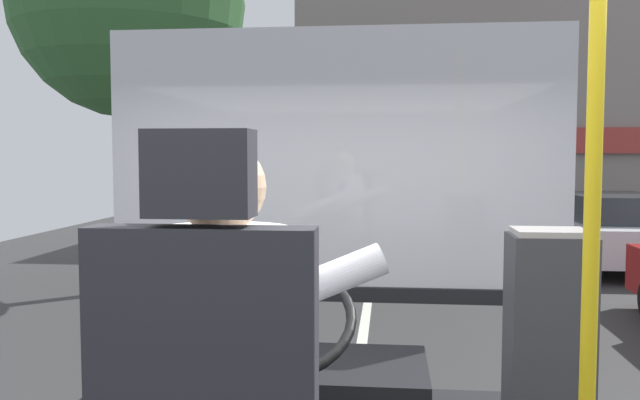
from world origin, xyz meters
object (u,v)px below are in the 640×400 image
Objects in this scene: handrail_pole at (592,231)px; parked_car_silver at (501,193)px; bus_driver at (229,361)px; parked_car_white at (608,229)px; parked_car_green at (538,205)px; fare_box at (547,375)px.

handrail_pole is 22.66m from parked_car_silver.
bus_driver reaches higher than parked_car_white.
parked_car_white reaches higher than parked_car_green.
handrail_pole is 2.09× the size of fare_box.
parked_car_green is at bearing 77.77° from fare_box.
handrail_pole is at bearing -98.79° from parked_car_silver.
parked_car_green is at bearing 89.77° from parked_car_white.
parked_car_white is at bearing 68.23° from bus_driver.
bus_driver is 17.82m from parked_car_green.
bus_driver is at bearing -100.97° from parked_car_silver.
parked_car_green is (3.57, 16.92, -1.20)m from handrail_pole.
parked_car_white is 11.45m from parked_car_silver.
handrail_pole reaches higher than fare_box.
parked_car_green is at bearing 75.34° from bus_driver.
parked_car_silver is at bearing 90.45° from parked_car_white.
parked_car_green is at bearing 78.08° from handrail_pole.
fare_box reaches higher than parked_car_white.
parked_car_green is at bearing -88.81° from parked_car_silver.
parked_car_green is 5.44m from parked_car_silver.
fare_box is (0.00, 0.47, -0.56)m from handrail_pole.
bus_driver reaches higher than fare_box.
parked_car_green is 1.08× the size of parked_car_silver.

